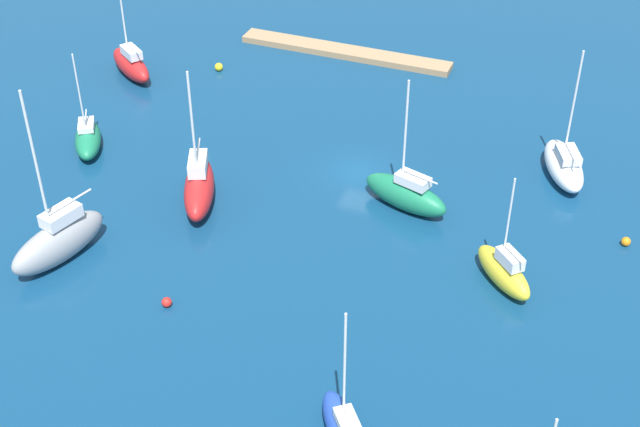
{
  "coord_description": "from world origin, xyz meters",
  "views": [
    {
      "loc": [
        -17.34,
        51.82,
        35.99
      ],
      "look_at": [
        0.0,
        7.66,
        1.5
      ],
      "focal_mm": 50.14,
      "sensor_mm": 36.0,
      "label": 1
    }
  ],
  "objects_px": {
    "sailboat_red_east_end": "(131,64)",
    "sailboat_green_lone_south": "(406,193)",
    "mooring_buoy_red": "(167,302)",
    "mooring_buoy_orange": "(626,242)",
    "sailboat_gray_by_breakwater": "(59,240)",
    "pier_dock": "(345,52)",
    "mooring_buoy_yellow": "(219,67)",
    "sailboat_green_along_channel": "(88,139)",
    "sailboat_red_far_south": "(199,186)",
    "sailboat_yellow_inner_mooring": "(504,271)",
    "sailboat_white_off_beacon": "(564,165)"
  },
  "relations": [
    {
      "from": "sailboat_red_east_end",
      "to": "mooring_buoy_red",
      "type": "height_order",
      "value": "sailboat_red_east_end"
    },
    {
      "from": "sailboat_yellow_inner_mooring",
      "to": "sailboat_green_along_channel",
      "type": "xyz_separation_m",
      "value": [
        32.61,
        -4.2,
        -0.18
      ]
    },
    {
      "from": "sailboat_red_east_end",
      "to": "sailboat_green_lone_south",
      "type": "relative_size",
      "value": 1.02
    },
    {
      "from": "pier_dock",
      "to": "sailboat_white_off_beacon",
      "type": "bearing_deg",
      "value": 148.7
    },
    {
      "from": "sailboat_red_far_south",
      "to": "sailboat_white_off_beacon",
      "type": "xyz_separation_m",
      "value": [
        -22.94,
        -12.43,
        -0.27
      ]
    },
    {
      "from": "mooring_buoy_yellow",
      "to": "mooring_buoy_red",
      "type": "distance_m",
      "value": 30.87
    },
    {
      "from": "sailboat_gray_by_breakwater",
      "to": "mooring_buoy_red",
      "type": "height_order",
      "value": "sailboat_gray_by_breakwater"
    },
    {
      "from": "sailboat_gray_by_breakwater",
      "to": "sailboat_red_far_south",
      "type": "relative_size",
      "value": 1.19
    },
    {
      "from": "sailboat_red_far_south",
      "to": "sailboat_white_off_beacon",
      "type": "bearing_deg",
      "value": 94.89
    },
    {
      "from": "mooring_buoy_yellow",
      "to": "pier_dock",
      "type": "bearing_deg",
      "value": -142.73
    },
    {
      "from": "sailboat_red_east_end",
      "to": "sailboat_green_along_channel",
      "type": "distance_m",
      "value": 12.06
    },
    {
      "from": "sailboat_red_east_end",
      "to": "sailboat_green_along_channel",
      "type": "xyz_separation_m",
      "value": [
        -3.23,
        11.61,
        -0.27
      ]
    },
    {
      "from": "sailboat_gray_by_breakwater",
      "to": "sailboat_green_along_channel",
      "type": "xyz_separation_m",
      "value": [
        5.82,
        -11.98,
        -0.58
      ]
    },
    {
      "from": "pier_dock",
      "to": "sailboat_white_off_beacon",
      "type": "relative_size",
      "value": 1.99
    },
    {
      "from": "sailboat_gray_by_breakwater",
      "to": "sailboat_yellow_inner_mooring",
      "type": "height_order",
      "value": "sailboat_gray_by_breakwater"
    },
    {
      "from": "mooring_buoy_red",
      "to": "sailboat_green_lone_south",
      "type": "bearing_deg",
      "value": -124.6
    },
    {
      "from": "pier_dock",
      "to": "mooring_buoy_yellow",
      "type": "distance_m",
      "value": 11.6
    },
    {
      "from": "sailboat_red_east_end",
      "to": "sailboat_red_far_south",
      "type": "xyz_separation_m",
      "value": [
        -14.4,
        14.83,
        0.18
      ]
    },
    {
      "from": "sailboat_yellow_inner_mooring",
      "to": "sailboat_white_off_beacon",
      "type": "height_order",
      "value": "sailboat_white_off_beacon"
    },
    {
      "from": "sailboat_red_east_end",
      "to": "mooring_buoy_yellow",
      "type": "relative_size",
      "value": 13.93
    },
    {
      "from": "sailboat_green_along_channel",
      "to": "mooring_buoy_orange",
      "type": "relative_size",
      "value": 13.08
    },
    {
      "from": "sailboat_green_lone_south",
      "to": "sailboat_red_east_end",
      "type": "bearing_deg",
      "value": -2.78
    },
    {
      "from": "mooring_buoy_red",
      "to": "mooring_buoy_orange",
      "type": "height_order",
      "value": "mooring_buoy_red"
    },
    {
      "from": "pier_dock",
      "to": "mooring_buoy_yellow",
      "type": "xyz_separation_m",
      "value": [
        9.23,
        7.03,
        0.08
      ]
    },
    {
      "from": "sailboat_yellow_inner_mooring",
      "to": "sailboat_white_off_beacon",
      "type": "bearing_deg",
      "value": -51.46
    },
    {
      "from": "sailboat_green_lone_south",
      "to": "sailboat_red_far_south",
      "type": "relative_size",
      "value": 0.94
    },
    {
      "from": "pier_dock",
      "to": "sailboat_red_east_end",
      "type": "relative_size",
      "value": 1.97
    },
    {
      "from": "sailboat_red_east_end",
      "to": "sailboat_gray_by_breakwater",
      "type": "xyz_separation_m",
      "value": [
        -9.05,
        23.59,
        0.31
      ]
    },
    {
      "from": "sailboat_gray_by_breakwater",
      "to": "sailboat_yellow_inner_mooring",
      "type": "bearing_deg",
      "value": 121.36
    },
    {
      "from": "sailboat_gray_by_breakwater",
      "to": "sailboat_red_east_end",
      "type": "bearing_deg",
      "value": -143.85
    },
    {
      "from": "mooring_buoy_orange",
      "to": "sailboat_gray_by_breakwater",
      "type": "bearing_deg",
      "value": 23.6
    },
    {
      "from": "pier_dock",
      "to": "mooring_buoy_red",
      "type": "xyz_separation_m",
      "value": [
        -1.78,
        35.87,
        0.03
      ]
    },
    {
      "from": "sailboat_green_lone_south",
      "to": "mooring_buoy_yellow",
      "type": "distance_m",
      "value": 25.47
    },
    {
      "from": "sailboat_gray_by_breakwater",
      "to": "sailboat_white_off_beacon",
      "type": "xyz_separation_m",
      "value": [
        -28.3,
        -21.2,
        -0.39
      ]
    },
    {
      "from": "sailboat_white_off_beacon",
      "to": "mooring_buoy_yellow",
      "type": "distance_m",
      "value": 31.42
    },
    {
      "from": "sailboat_green_lone_south",
      "to": "sailboat_red_far_south",
      "type": "xyz_separation_m",
      "value": [
        13.46,
        4.64,
        0.17
      ]
    },
    {
      "from": "sailboat_gray_by_breakwater",
      "to": "mooring_buoy_orange",
      "type": "height_order",
      "value": "sailboat_gray_by_breakwater"
    },
    {
      "from": "sailboat_green_lone_south",
      "to": "sailboat_red_far_south",
      "type": "height_order",
      "value": "sailboat_red_far_south"
    },
    {
      "from": "sailboat_white_off_beacon",
      "to": "mooring_buoy_orange",
      "type": "xyz_separation_m",
      "value": [
        -5.17,
        6.58,
        -0.79
      ]
    },
    {
      "from": "pier_dock",
      "to": "sailboat_gray_by_breakwater",
      "type": "distance_m",
      "value": 35.0
    },
    {
      "from": "sailboat_green_lone_south",
      "to": "sailboat_red_far_south",
      "type": "distance_m",
      "value": 14.24
    },
    {
      "from": "sailboat_green_lone_south",
      "to": "sailboat_gray_by_breakwater",
      "type": "distance_m",
      "value": 23.11
    },
    {
      "from": "pier_dock",
      "to": "sailboat_green_along_channel",
      "type": "xyz_separation_m",
      "value": [
        12.53,
        22.34,
        0.64
      ]
    },
    {
      "from": "pier_dock",
      "to": "sailboat_red_east_end",
      "type": "height_order",
      "value": "sailboat_red_east_end"
    },
    {
      "from": "pier_dock",
      "to": "sailboat_red_far_south",
      "type": "xyz_separation_m",
      "value": [
        1.36,
        25.55,
        1.09
      ]
    },
    {
      "from": "sailboat_green_lone_south",
      "to": "sailboat_yellow_inner_mooring",
      "type": "bearing_deg",
      "value": 162.08
    },
    {
      "from": "sailboat_gray_by_breakwater",
      "to": "sailboat_red_far_south",
      "type": "xyz_separation_m",
      "value": [
        -5.35,
        -8.77,
        -0.12
      ]
    },
    {
      "from": "sailboat_gray_by_breakwater",
      "to": "mooring_buoy_red",
      "type": "relative_size",
      "value": 19.75
    },
    {
      "from": "pier_dock",
      "to": "sailboat_yellow_inner_mooring",
      "type": "relative_size",
      "value": 2.55
    },
    {
      "from": "sailboat_green_lone_south",
      "to": "sailboat_gray_by_breakwater",
      "type": "height_order",
      "value": "sailboat_gray_by_breakwater"
    }
  ]
}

